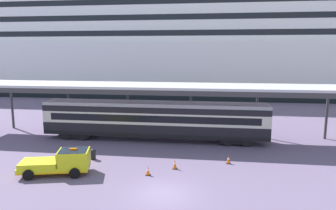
{
  "coord_description": "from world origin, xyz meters",
  "views": [
    {
      "loc": [
        3.06,
        -19.69,
        9.36
      ],
      "look_at": [
        -0.86,
        8.9,
        4.5
      ],
      "focal_mm": 33.99,
      "sensor_mm": 36.0,
      "label": 1
    }
  ],
  "objects_px": {
    "traffic_cone_mid": "(228,160)",
    "traffic_cone_far": "(148,171)",
    "service_truck": "(61,162)",
    "traffic_cone_near": "(175,164)",
    "train_carriage": "(154,119)",
    "quay_bollard": "(93,154)",
    "cruise_ship": "(163,35)"
  },
  "relations": [
    {
      "from": "traffic_cone_mid",
      "to": "traffic_cone_far",
      "type": "distance_m",
      "value": 7.12
    },
    {
      "from": "service_truck",
      "to": "traffic_cone_far",
      "type": "relative_size",
      "value": 7.64
    },
    {
      "from": "traffic_cone_near",
      "to": "traffic_cone_far",
      "type": "distance_m",
      "value": 2.48
    },
    {
      "from": "service_truck",
      "to": "traffic_cone_near",
      "type": "height_order",
      "value": "service_truck"
    },
    {
      "from": "train_carriage",
      "to": "traffic_cone_near",
      "type": "distance_m",
      "value": 8.88
    },
    {
      "from": "quay_bollard",
      "to": "traffic_cone_near",
      "type": "bearing_deg",
      "value": -9.93
    },
    {
      "from": "service_truck",
      "to": "quay_bollard",
      "type": "height_order",
      "value": "service_truck"
    },
    {
      "from": "service_truck",
      "to": "traffic_cone_mid",
      "type": "xyz_separation_m",
      "value": [
        12.9,
        4.07,
        -0.63
      ]
    },
    {
      "from": "traffic_cone_near",
      "to": "traffic_cone_mid",
      "type": "bearing_deg",
      "value": 22.81
    },
    {
      "from": "traffic_cone_near",
      "to": "traffic_cone_mid",
      "type": "height_order",
      "value": "traffic_cone_near"
    },
    {
      "from": "traffic_cone_mid",
      "to": "traffic_cone_far",
      "type": "xyz_separation_m",
      "value": [
        -6.24,
        -3.44,
        -0.0
      ]
    },
    {
      "from": "train_carriage",
      "to": "traffic_cone_near",
      "type": "relative_size",
      "value": 29.96
    },
    {
      "from": "traffic_cone_mid",
      "to": "quay_bollard",
      "type": "distance_m",
      "value": 11.73
    },
    {
      "from": "service_truck",
      "to": "traffic_cone_mid",
      "type": "distance_m",
      "value": 13.54
    },
    {
      "from": "traffic_cone_far",
      "to": "quay_bollard",
      "type": "height_order",
      "value": "quay_bollard"
    },
    {
      "from": "train_carriage",
      "to": "traffic_cone_mid",
      "type": "distance_m",
      "value": 9.95
    },
    {
      "from": "service_truck",
      "to": "traffic_cone_mid",
      "type": "height_order",
      "value": "service_truck"
    },
    {
      "from": "train_carriage",
      "to": "traffic_cone_far",
      "type": "distance_m",
      "value": 9.96
    },
    {
      "from": "traffic_cone_mid",
      "to": "traffic_cone_far",
      "type": "height_order",
      "value": "same"
    },
    {
      "from": "cruise_ship",
      "to": "train_carriage",
      "type": "xyz_separation_m",
      "value": [
        4.94,
        -39.44,
        -10.77
      ]
    },
    {
      "from": "traffic_cone_near",
      "to": "train_carriage",
      "type": "bearing_deg",
      "value": 111.3
    },
    {
      "from": "cruise_ship",
      "to": "service_truck",
      "type": "height_order",
      "value": "cruise_ship"
    },
    {
      "from": "cruise_ship",
      "to": "traffic_cone_near",
      "type": "height_order",
      "value": "cruise_ship"
    },
    {
      "from": "traffic_cone_far",
      "to": "train_carriage",
      "type": "bearing_deg",
      "value": 97.44
    },
    {
      "from": "train_carriage",
      "to": "service_truck",
      "type": "bearing_deg",
      "value": -117.63
    },
    {
      "from": "traffic_cone_near",
      "to": "traffic_cone_far",
      "type": "bearing_deg",
      "value": -139.45
    },
    {
      "from": "train_carriage",
      "to": "traffic_cone_mid",
      "type": "height_order",
      "value": "train_carriage"
    },
    {
      "from": "train_carriage",
      "to": "traffic_cone_near",
      "type": "xyz_separation_m",
      "value": [
        3.15,
        -8.07,
        -1.92
      ]
    },
    {
      "from": "train_carriage",
      "to": "quay_bollard",
      "type": "bearing_deg",
      "value": -121.87
    },
    {
      "from": "traffic_cone_far",
      "to": "quay_bollard",
      "type": "distance_m",
      "value": 6.2
    },
    {
      "from": "service_truck",
      "to": "traffic_cone_mid",
      "type": "relative_size",
      "value": 7.63
    },
    {
      "from": "traffic_cone_near",
      "to": "traffic_cone_far",
      "type": "xyz_separation_m",
      "value": [
        -1.88,
        -1.61,
        -0.03
      ]
    }
  ]
}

